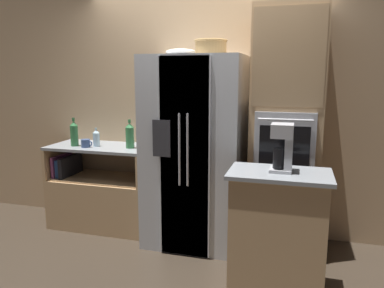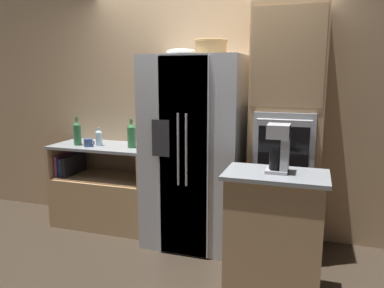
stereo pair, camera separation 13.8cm
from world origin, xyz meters
TOP-DOWN VIEW (x-y plane):
  - ground_plane at (0.00, 0.00)m, footprint 20.00×20.00m
  - wall_back at (0.00, 0.47)m, footprint 12.00×0.06m
  - counter_left at (-1.09, 0.15)m, footprint 1.12×0.57m
  - refrigerator at (0.01, 0.06)m, footprint 0.94×0.78m
  - wall_oven at (0.87, 0.14)m, footprint 0.63×0.65m
  - island_counter at (0.87, -0.66)m, footprint 0.75×0.47m
  - wicker_basket at (0.17, 0.02)m, footprint 0.30×0.30m
  - fruit_bowl at (-0.13, 0.06)m, footprint 0.29×0.29m
  - bottle_tall at (-1.34, 0.06)m, footprint 0.08×0.08m
  - bottle_short at (-0.71, 0.12)m, footprint 0.09×0.09m
  - bottle_wide at (-1.10, 0.11)m, footprint 0.07×0.07m
  - mug at (-1.19, 0.03)m, footprint 0.13×0.09m
  - coffee_maker at (0.89, -0.65)m, footprint 0.16×0.17m

SIDE VIEW (x-z plane):
  - ground_plane at x=0.00m, z-range 0.00..0.00m
  - counter_left at x=-1.09m, z-range -0.12..0.79m
  - island_counter at x=0.87m, z-range 0.00..0.98m
  - refrigerator at x=0.01m, z-range 0.00..1.86m
  - mug at x=-1.19m, z-range 0.92..1.00m
  - bottle_wide at x=-1.10m, z-range 0.91..1.11m
  - bottle_short at x=-0.71m, z-range 0.90..1.21m
  - bottle_tall at x=-1.34m, z-range 0.90..1.21m
  - wall_oven at x=0.87m, z-range 0.00..2.28m
  - coffee_maker at x=0.89m, z-range 0.99..1.35m
  - wall_back at x=0.00m, z-range 0.00..2.80m
  - fruit_bowl at x=-0.13m, z-range 1.86..1.92m
  - wicker_basket at x=0.17m, z-range 1.87..2.00m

